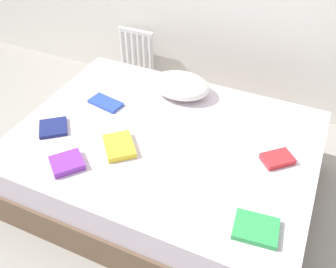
{
  "coord_description": "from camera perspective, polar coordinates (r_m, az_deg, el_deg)",
  "views": [
    {
      "loc": [
        0.78,
        -1.68,
        2.11
      ],
      "look_at": [
        0.0,
        0.05,
        0.48
      ],
      "focal_mm": 39.51,
      "sensor_mm": 36.0,
      "label": 1
    }
  ],
  "objects": [
    {
      "name": "ground_plane",
      "position": [
        2.81,
        -0.42,
        -8.07
      ],
      "size": [
        8.0,
        8.0,
        0.0
      ],
      "primitive_type": "plane",
      "color": "#9E998E"
    },
    {
      "name": "bed",
      "position": [
        2.63,
        -0.45,
        -4.51
      ],
      "size": [
        2.0,
        1.5,
        0.5
      ],
      "color": "brown",
      "rests_on": "ground"
    },
    {
      "name": "radiator",
      "position": [
        3.75,
        -4.83,
        12.42
      ],
      "size": [
        0.36,
        0.04,
        0.48
      ],
      "color": "white",
      "rests_on": "ground"
    },
    {
      "name": "pillow",
      "position": [
        2.8,
        1.93,
        7.5
      ],
      "size": [
        0.45,
        0.33,
        0.16
      ],
      "primitive_type": "ellipsoid",
      "color": "white",
      "rests_on": "bed"
    },
    {
      "name": "textbook_navy",
      "position": [
        2.62,
        -17.28,
        0.95
      ],
      "size": [
        0.26,
        0.26,
        0.03
      ],
      "primitive_type": "cube",
      "rotation": [
        0.0,
        0.0,
        -0.91
      ],
      "color": "navy",
      "rests_on": "bed"
    },
    {
      "name": "textbook_yellow",
      "position": [
        2.37,
        -7.55,
        -1.86
      ],
      "size": [
        0.29,
        0.29,
        0.04
      ],
      "primitive_type": "cube",
      "rotation": [
        0.0,
        0.0,
        -0.86
      ],
      "color": "yellow",
      "rests_on": "bed"
    },
    {
      "name": "textbook_blue",
      "position": [
        2.77,
        -9.59,
        4.76
      ],
      "size": [
        0.27,
        0.17,
        0.02
      ],
      "primitive_type": "cube",
      "rotation": [
        0.0,
        0.0,
        -0.18
      ],
      "color": "#2847B7",
      "rests_on": "bed"
    },
    {
      "name": "textbook_green",
      "position": [
        1.99,
        13.41,
        -14.02
      ],
      "size": [
        0.25,
        0.21,
        0.03
      ],
      "primitive_type": "cube",
      "rotation": [
        0.0,
        0.0,
        0.11
      ],
      "color": "green",
      "rests_on": "bed"
    },
    {
      "name": "textbook_purple",
      "position": [
        2.32,
        -15.32,
        -4.34
      ],
      "size": [
        0.25,
        0.25,
        0.04
      ],
      "primitive_type": "cube",
      "rotation": [
        0.0,
        0.0,
        0.87
      ],
      "color": "purple",
      "rests_on": "bed"
    },
    {
      "name": "textbook_red",
      "position": [
        2.37,
        16.52,
        -3.7
      ],
      "size": [
        0.22,
        0.22,
        0.04
      ],
      "primitive_type": "cube",
      "rotation": [
        0.0,
        0.0,
        0.74
      ],
      "color": "red",
      "rests_on": "bed"
    }
  ]
}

